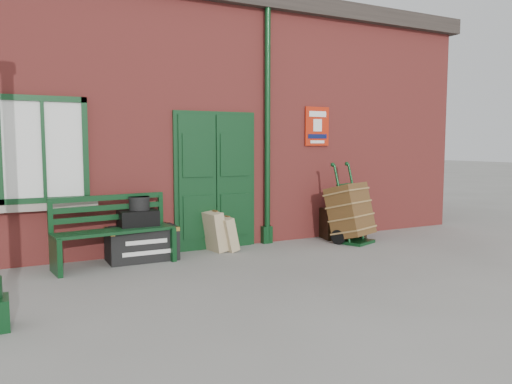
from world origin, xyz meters
TOP-DOWN VIEW (x-y plane):
  - ground at (0.00, 0.00)m, footprint 80.00×80.00m
  - station_building at (-0.00, 3.49)m, footprint 10.30×4.30m
  - bench at (-2.06, 1.05)m, footprint 1.72×0.71m
  - houdini_trunk at (-1.62, 1.17)m, footprint 1.01×0.56m
  - strongbox at (-1.67, 1.17)m, footprint 0.55×0.40m
  - hatbox at (-1.64, 1.20)m, footprint 0.30×0.30m
  - suitcase_back at (-0.42, 1.25)m, footprint 0.34×0.49m
  - suitcase_front at (-0.24, 1.17)m, footprint 0.33×0.44m
  - porter_trolley at (2.00, 0.84)m, footprint 0.88×0.92m
  - dark_trunk at (2.13, 1.25)m, footprint 0.85×0.64m

SIDE VIEW (x-z plane):
  - ground at x=0.00m, z-range 0.00..0.00m
  - houdini_trunk at x=-1.62m, z-range 0.00..0.50m
  - dark_trunk at x=2.13m, z-range 0.00..0.55m
  - suitcase_front at x=-0.24m, z-range 0.00..0.56m
  - suitcase_back at x=-0.42m, z-range 0.00..0.65m
  - bench at x=-2.06m, z-range 0.00..1.04m
  - porter_trolley at x=2.00m, z-range -0.16..1.22m
  - strongbox at x=-1.67m, z-range 0.50..0.75m
  - hatbox at x=-1.64m, z-range 0.75..0.95m
  - station_building at x=0.00m, z-range -0.02..4.34m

